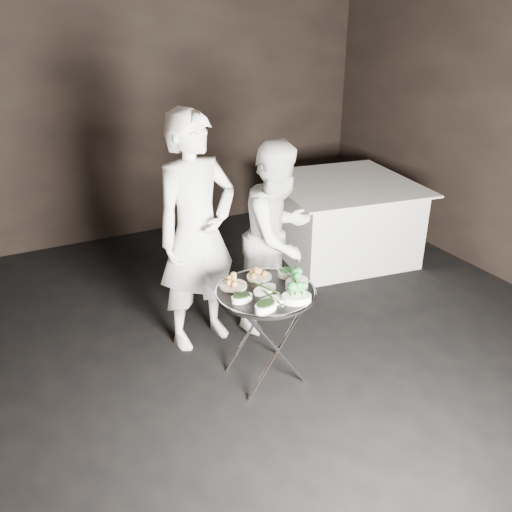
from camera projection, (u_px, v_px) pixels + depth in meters
name	position (u px, v px, depth m)	size (l,w,h in m)	color
floor	(272.00, 399.00, 3.93)	(6.00, 7.00, 0.05)	black
wall_back	(124.00, 109.00, 6.13)	(6.00, 0.05, 3.00)	black
tray_stand	(265.00, 331.00, 3.96)	(0.49, 0.42, 0.72)	silver
serving_tray	(266.00, 292.00, 3.82)	(0.72, 0.72, 0.04)	black
potato_plate_a	(233.00, 283.00, 3.86)	(0.20, 0.20, 0.07)	beige
potato_plate_b	(259.00, 274.00, 3.99)	(0.18, 0.18, 0.07)	beige
greens_bowl	(286.00, 272.00, 4.01)	(0.13, 0.13, 0.07)	white
asparagus_plate_a	(265.00, 289.00, 3.81)	(0.23, 0.18, 0.04)	white
asparagus_plate_b	(273.00, 299.00, 3.67)	(0.21, 0.12, 0.04)	white
spinach_bowl_a	(242.00, 297.00, 3.68)	(0.15, 0.10, 0.06)	white
spinach_bowl_b	(266.00, 305.00, 3.57)	(0.20, 0.16, 0.07)	white
broccoli_bowl_a	(297.00, 282.00, 3.86)	(0.23, 0.20, 0.08)	white
broccoli_bowl_b	(297.00, 297.00, 3.66)	(0.24, 0.21, 0.08)	white
serving_utensils	(263.00, 280.00, 3.86)	(0.59, 0.42, 0.01)	silver
waiter_left	(197.00, 233.00, 4.21)	(0.70, 0.46, 1.92)	silver
waiter_right	(279.00, 236.00, 4.53)	(0.79, 0.62, 1.63)	silver
dining_table	(341.00, 219.00, 5.99)	(1.47, 1.47, 0.84)	white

